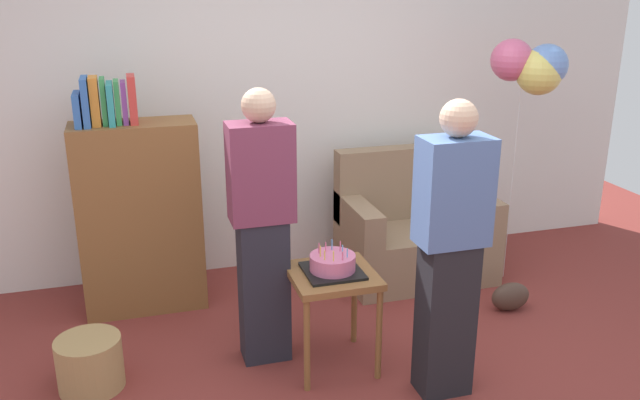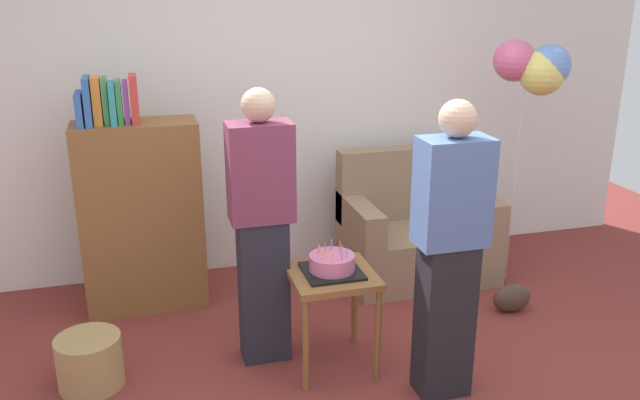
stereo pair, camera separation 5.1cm
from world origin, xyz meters
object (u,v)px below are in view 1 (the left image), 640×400
at_px(couch, 413,232).
at_px(wicker_basket, 90,363).
at_px(person_blowing_candles, 262,228).
at_px(balloon_bunch, 533,66).
at_px(handbag, 510,296).
at_px(person_holding_cake, 450,251).
at_px(bookshelf, 139,213).
at_px(side_table, 332,287).
at_px(birthday_cake, 333,264).

distance_m(couch, wicker_basket, 2.51).
bearing_deg(couch, wicker_basket, -159.14).
relative_size(person_blowing_candles, wicker_basket, 4.53).
height_order(person_blowing_candles, balloon_bunch, balloon_bunch).
bearing_deg(handbag, person_holding_cake, -140.72).
relative_size(bookshelf, handbag, 5.73).
xyz_separation_m(side_table, person_blowing_candles, (-0.36, 0.20, 0.33)).
relative_size(bookshelf, birthday_cake, 5.01).
bearing_deg(bookshelf, balloon_bunch, -7.09).
relative_size(bookshelf, person_blowing_candles, 0.98).
relative_size(couch, person_holding_cake, 0.67).
bearing_deg(person_blowing_candles, person_holding_cake, -19.99).
bearing_deg(wicker_basket, bookshelf, 69.90).
distance_m(bookshelf, balloon_bunch, 2.88).
relative_size(person_holding_cake, balloon_bunch, 0.91).
bearing_deg(person_holding_cake, birthday_cake, -45.43).
bearing_deg(birthday_cake, wicker_basket, 173.31).
bearing_deg(person_blowing_candles, balloon_bunch, 30.53).
bearing_deg(person_blowing_candles, couch, 47.88).
xyz_separation_m(couch, handbag, (0.40, -0.75, -0.24)).
height_order(birthday_cake, wicker_basket, birthday_cake).
xyz_separation_m(couch, bookshelf, (-2.00, 0.04, 0.35)).
relative_size(birthday_cake, wicker_basket, 0.89).
xyz_separation_m(person_blowing_candles, balloon_bunch, (2.04, 0.55, 0.77)).
bearing_deg(wicker_basket, handbag, 2.97).
bearing_deg(person_holding_cake, bookshelf, -50.79).
bearing_deg(wicker_basket, person_blowing_candles, 2.57).
bearing_deg(person_blowing_candles, wicker_basket, -161.89).
height_order(person_blowing_candles, person_holding_cake, same).
xyz_separation_m(couch, birthday_cake, (-0.98, -1.05, 0.31)).
distance_m(side_table, wicker_basket, 1.42).
relative_size(bookshelf, side_table, 2.68).
bearing_deg(balloon_bunch, wicker_basket, -169.00).
height_order(wicker_basket, balloon_bunch, balloon_bunch).
height_order(wicker_basket, handbag, wicker_basket).
relative_size(side_table, person_holding_cake, 0.37).
height_order(birthday_cake, person_blowing_candles, person_blowing_candles).
xyz_separation_m(person_blowing_candles, handbag, (1.74, 0.10, -0.73)).
distance_m(couch, bookshelf, 2.03).
bearing_deg(person_holding_cake, balloon_bunch, -141.56).
xyz_separation_m(side_table, birthday_cake, (-0.00, -0.00, 0.14)).
bearing_deg(person_holding_cake, handbag, -147.04).
xyz_separation_m(person_holding_cake, handbag, (0.88, 0.72, -0.73)).
bearing_deg(handbag, side_table, -167.68).
xyz_separation_m(bookshelf, birthday_cake, (1.02, -1.09, -0.04)).
height_order(person_holding_cake, wicker_basket, person_holding_cake).
xyz_separation_m(side_table, person_holding_cake, (0.51, -0.41, 0.33)).
bearing_deg(birthday_cake, person_holding_cake, -39.11).
xyz_separation_m(person_holding_cake, wicker_basket, (-1.87, 0.57, -0.68)).
height_order(couch, person_blowing_candles, person_blowing_candles).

